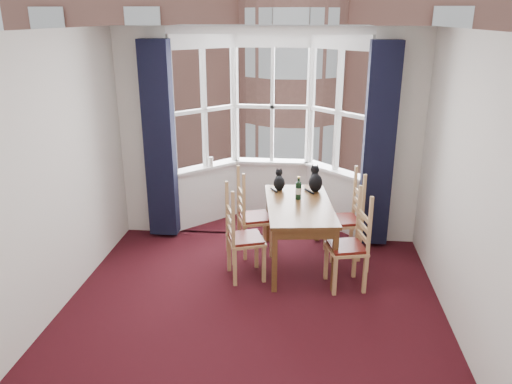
# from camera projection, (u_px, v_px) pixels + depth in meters

# --- Properties ---
(floor) EXTENTS (4.50, 4.50, 0.00)m
(floor) POSITION_uv_depth(u_px,v_px,m) (249.00, 327.00, 4.95)
(floor) COLOR black
(floor) RESTS_ON ground
(ceiling) EXTENTS (4.50, 4.50, 0.00)m
(ceiling) POSITION_uv_depth(u_px,v_px,m) (247.00, 31.00, 4.02)
(ceiling) COLOR white
(ceiling) RESTS_ON floor
(wall_left) EXTENTS (0.00, 4.50, 4.50)m
(wall_left) POSITION_uv_depth(u_px,v_px,m) (36.00, 187.00, 4.68)
(wall_left) COLOR silver
(wall_left) RESTS_ON floor
(wall_right) EXTENTS (0.00, 4.50, 4.50)m
(wall_right) POSITION_uv_depth(u_px,v_px,m) (478.00, 202.00, 4.29)
(wall_right) COLOR silver
(wall_right) RESTS_ON floor
(wall_near) EXTENTS (4.00, 0.00, 4.00)m
(wall_near) POSITION_uv_depth(u_px,v_px,m) (192.00, 353.00, 2.37)
(wall_near) COLOR silver
(wall_near) RESTS_ON floor
(wall_back_pier_left) EXTENTS (0.70, 0.12, 2.80)m
(wall_back_pier_left) POSITION_uv_depth(u_px,v_px,m) (147.00, 134.00, 6.75)
(wall_back_pier_left) COLOR silver
(wall_back_pier_left) RESTS_ON floor
(wall_back_pier_right) EXTENTS (0.70, 0.12, 2.80)m
(wall_back_pier_right) POSITION_uv_depth(u_px,v_px,m) (395.00, 140.00, 6.43)
(wall_back_pier_right) COLOR silver
(wall_back_pier_right) RESTS_ON floor
(bay_window) EXTENTS (2.76, 0.94, 2.80)m
(bay_window) POSITION_uv_depth(u_px,v_px,m) (271.00, 129.00, 7.06)
(bay_window) COLOR white
(bay_window) RESTS_ON floor
(curtain_left) EXTENTS (0.38, 0.22, 2.60)m
(curtain_left) POSITION_uv_depth(u_px,v_px,m) (160.00, 141.00, 6.58)
(curtain_left) COLOR black
(curtain_left) RESTS_ON floor
(curtain_right) EXTENTS (0.38, 0.22, 2.60)m
(curtain_right) POSITION_uv_depth(u_px,v_px,m) (379.00, 147.00, 6.30)
(curtain_right) COLOR black
(curtain_right) RESTS_ON floor
(dining_table) EXTENTS (0.94, 1.51, 0.79)m
(dining_table) POSITION_uv_depth(u_px,v_px,m) (299.00, 211.00, 6.00)
(dining_table) COLOR brown
(dining_table) RESTS_ON floor
(chair_left_near) EXTENTS (0.52, 0.53, 0.92)m
(chair_left_near) POSITION_uv_depth(u_px,v_px,m) (238.00, 241.00, 5.74)
(chair_left_near) COLOR tan
(chair_left_near) RESTS_ON floor
(chair_left_far) EXTENTS (0.51, 0.53, 0.92)m
(chair_left_far) POSITION_uv_depth(u_px,v_px,m) (248.00, 219.00, 6.34)
(chair_left_far) COLOR tan
(chair_left_far) RESTS_ON floor
(chair_right_near) EXTENTS (0.49, 0.50, 0.92)m
(chair_right_near) POSITION_uv_depth(u_px,v_px,m) (354.00, 248.00, 5.56)
(chair_right_near) COLOR tan
(chair_right_near) RESTS_ON floor
(chair_right_far) EXTENTS (0.48, 0.49, 0.92)m
(chair_right_far) POSITION_uv_depth(u_px,v_px,m) (350.00, 221.00, 6.29)
(chair_right_far) COLOR tan
(chair_right_far) RESTS_ON floor
(cat_left) EXTENTS (0.17, 0.22, 0.28)m
(cat_left) POSITION_uv_depth(u_px,v_px,m) (279.00, 182.00, 6.41)
(cat_left) COLOR black
(cat_left) RESTS_ON dining_table
(cat_right) EXTENTS (0.21, 0.27, 0.34)m
(cat_right) POSITION_uv_depth(u_px,v_px,m) (315.00, 181.00, 6.37)
(cat_right) COLOR black
(cat_right) RESTS_ON dining_table
(wine_bottle) EXTENTS (0.07, 0.07, 0.29)m
(wine_bottle) POSITION_uv_depth(u_px,v_px,m) (298.00, 189.00, 6.08)
(wine_bottle) COLOR black
(wine_bottle) RESTS_ON dining_table
(candle_tall) EXTENTS (0.06, 0.06, 0.13)m
(candle_tall) POSITION_uv_depth(u_px,v_px,m) (211.00, 162.00, 7.16)
(candle_tall) COLOR white
(candle_tall) RESTS_ON bay_window
(street) EXTENTS (80.00, 80.00, 0.00)m
(street) POSITION_uv_depth(u_px,v_px,m) (299.00, 142.00, 37.19)
(street) COLOR #333335
(street) RESTS_ON ground
(tenement_building) EXTENTS (18.40, 7.80, 15.20)m
(tenement_building) POSITION_uv_depth(u_px,v_px,m) (295.00, 55.00, 17.55)
(tenement_building) COLOR #945B4C
(tenement_building) RESTS_ON street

